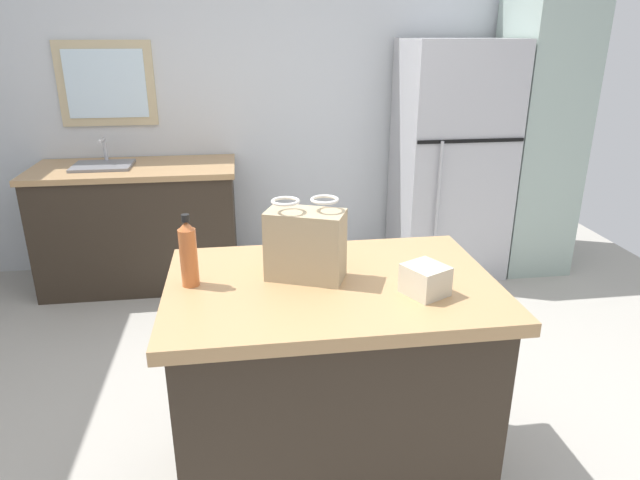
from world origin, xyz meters
name	(u,v)px	position (x,y,z in m)	size (l,w,h in m)	color
ground	(315,433)	(0.00, 0.00, 0.00)	(6.01, 6.01, 0.00)	#ADA89E
back_wall	(272,104)	(-0.02, 2.28, 1.26)	(5.01, 0.13, 2.52)	silver
kitchen_island	(331,387)	(0.03, -0.30, 0.47)	(1.20, 0.82, 0.93)	#33281E
refrigerator	(450,160)	(1.29, 1.86, 0.87)	(0.78, 0.73, 1.74)	#B7B7BC
tall_cabinet	(536,137)	(1.96, 1.86, 1.03)	(0.51, 0.65, 2.06)	#9EB2A8
sink_counter	(140,224)	(-1.05, 1.89, 0.46)	(1.42, 0.66, 1.08)	#33281E
shopping_bag	(306,244)	(-0.06, -0.25, 1.06)	(0.31, 0.24, 0.30)	tan
small_box	(425,280)	(0.33, -0.44, 0.98)	(0.13, 0.14, 0.10)	beige
bottle	(188,254)	(-0.48, -0.26, 1.05)	(0.06, 0.06, 0.27)	#C66633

